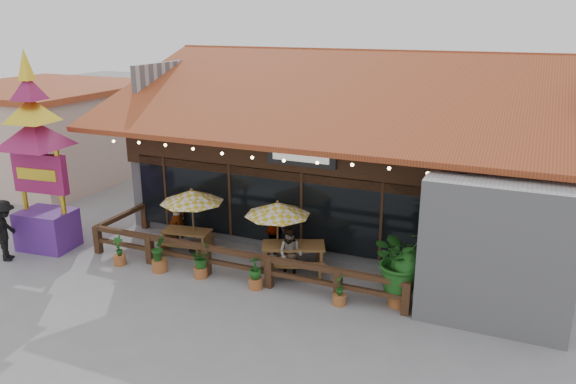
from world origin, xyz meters
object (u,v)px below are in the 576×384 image
at_px(umbrella_left, 192,197).
at_px(thai_sign_tower, 35,140).
at_px(umbrella_right, 277,209).
at_px(pedestrian, 5,230).
at_px(picnic_table_right, 293,254).
at_px(tropical_plant, 402,261).
at_px(picnic_table_left, 187,237).

height_order(umbrella_left, thai_sign_tower, thai_sign_tower).
relative_size(umbrella_right, pedestrian, 1.20).
xyz_separation_m(umbrella_right, thai_sign_tower, (-7.42, -1.65, 1.77)).
relative_size(picnic_table_right, tropical_plant, 1.04).
height_order(picnic_table_right, pedestrian, pedestrian).
relative_size(umbrella_right, picnic_table_left, 1.35).
relative_size(picnic_table_left, pedestrian, 0.88).
bearing_deg(thai_sign_tower, pedestrian, -108.86).
bearing_deg(thai_sign_tower, umbrella_left, 19.29).
distance_m(umbrella_right, picnic_table_left, 3.38).
bearing_deg(thai_sign_tower, picnic_table_right, 10.28).
xyz_separation_m(tropical_plant, pedestrian, (-11.73, -1.93, -0.30)).
xyz_separation_m(umbrella_right, tropical_plant, (3.90, -0.93, -0.56)).
distance_m(picnic_table_right, pedestrian, 8.84).
xyz_separation_m(picnic_table_right, pedestrian, (-8.43, -2.66, 0.37)).
height_order(picnic_table_left, tropical_plant, tropical_plant).
relative_size(umbrella_left, picnic_table_right, 0.94).
height_order(umbrella_right, thai_sign_tower, thai_sign_tower).
relative_size(umbrella_left, picnic_table_left, 1.26).
xyz_separation_m(picnic_table_left, pedestrian, (-4.73, -2.72, 0.47)).
distance_m(umbrella_right, thai_sign_tower, 7.80).
distance_m(umbrella_left, umbrella_right, 2.89).
xyz_separation_m(umbrella_left, pedestrian, (-4.94, -2.79, -0.90)).
height_order(umbrella_left, tropical_plant, tropical_plant).
height_order(picnic_table_left, thai_sign_tower, thai_sign_tower).
bearing_deg(pedestrian, thai_sign_tower, -52.45).
relative_size(picnic_table_left, picnic_table_right, 0.74).
bearing_deg(umbrella_left, picnic_table_right, -2.16).
relative_size(picnic_table_left, tropical_plant, 0.77).
bearing_deg(picnic_table_right, picnic_table_left, 179.13).
bearing_deg(tropical_plant, umbrella_left, 172.76).
distance_m(thai_sign_tower, tropical_plant, 11.57).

